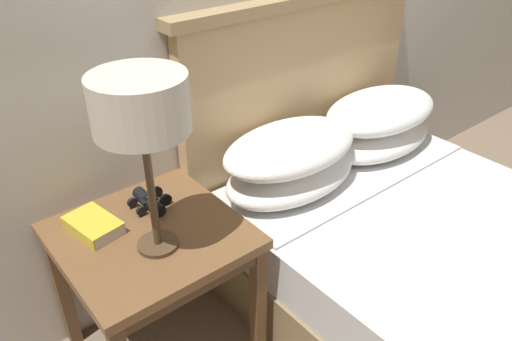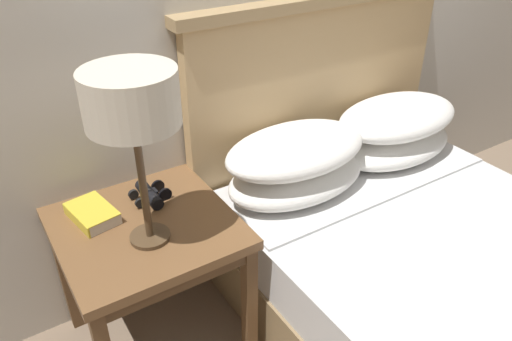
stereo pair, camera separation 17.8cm
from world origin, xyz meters
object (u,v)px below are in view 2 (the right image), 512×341
(nightstand, at_px, (147,241))
(book_on_nightstand, at_px, (92,214))
(bed, at_px, (448,282))
(table_lamp, at_px, (131,103))
(binoculars_pair, at_px, (150,194))

(nightstand, xyz_separation_m, book_on_nightstand, (-0.14, 0.12, 0.10))
(bed, bearing_deg, table_lamp, 152.16)
(table_lamp, bearing_deg, bed, -27.84)
(table_lamp, bearing_deg, binoculars_pair, 67.89)
(book_on_nightstand, bearing_deg, binoculars_pair, 1.18)
(nightstand, bearing_deg, binoculars_pair, 60.12)
(table_lamp, distance_m, book_on_nightstand, 0.51)
(bed, xyz_separation_m, binoculars_pair, (-0.84, 0.70, 0.30))
(nightstand, distance_m, book_on_nightstand, 0.21)
(bed, height_order, table_lamp, bed)
(table_lamp, relative_size, binoculars_pair, 3.56)
(book_on_nightstand, bearing_deg, nightstand, -40.79)
(bed, bearing_deg, nightstand, 147.98)
(nightstand, distance_m, binoculars_pair, 0.17)
(bed, xyz_separation_m, table_lamp, (-0.93, 0.49, 0.75))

